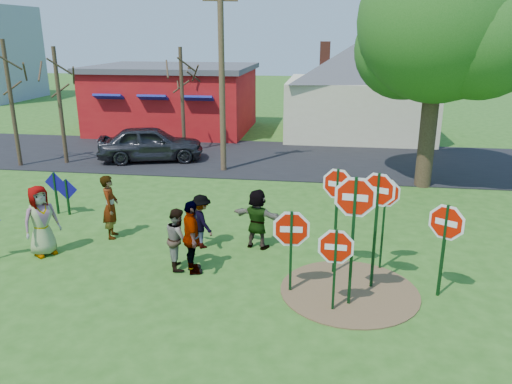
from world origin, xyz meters
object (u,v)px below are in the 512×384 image
Objects in this scene: stop_sign_d at (385,201)px; utility_pole at (222,73)px; stop_sign_a at (291,235)px; stop_sign_c at (377,204)px; person_b at (110,207)px; leafy_tree at (443,31)px; suv at (151,143)px; stop_sign_b at (337,195)px; person_a at (41,221)px.

utility_pole is at bearing 124.04° from stop_sign_d.
stop_sign_d reaches higher than stop_sign_a.
person_b is at bearing -172.97° from stop_sign_c.
leafy_tree reaches higher than stop_sign_d.
stop_sign_b is at bearing -156.54° from suv.
stop_sign_d is 13.80m from suv.
leafy_tree reaches higher than person_a.
stop_sign_d is 0.53× the size of suv.
utility_pole is at bearing -123.18° from suv.
stop_sign_b is (1.00, 1.07, 0.65)m from stop_sign_a.
stop_sign_a reaches higher than suv.
stop_sign_c is 7.66m from person_b.
suv is at bearing 39.81° from person_a.
stop_sign_c is at bearing -16.52° from stop_sign_b.
suv is 0.53× the size of leafy_tree.
stop_sign_d is at bearing -112.39° from person_b.
stop_sign_b is 1.08m from stop_sign_c.
utility_pole reaches higher than person_b.
utility_pole is (3.68, -1.16, 3.33)m from suv.
person_b is at bearing 172.65° from stop_sign_d.
stop_sign_d reaches higher than suv.
person_b is 12.98m from leafy_tree.
suv is (-9.57, 9.91, -0.96)m from stop_sign_d.
leafy_tree is at bearing 94.97° from stop_sign_c.
stop_sign_a is 0.72× the size of stop_sign_c.
stop_sign_a is at bearing -129.39° from person_b.
stop_sign_d is 0.31× the size of utility_pole.
stop_sign_a is 1.13× the size of person_b.
person_a is (-6.73, 1.05, -0.44)m from stop_sign_a.
stop_sign_b reaches higher than suv.
stop_sign_d is at bearing -151.70° from suv.
stop_sign_b is 6.66m from person_b.
person_a is at bearing -108.21° from utility_pole.
suv is (-1.98, 8.91, -0.09)m from person_b.
suv is 5.09m from utility_pole.
leafy_tree reaches higher than stop_sign_a.
utility_pole is (1.70, 7.76, 3.24)m from person_b.
stop_sign_b is at bearing 44.01° from stop_sign_a.
person_b is 8.57m from utility_pole.
leafy_tree is at bearing -18.54° from person_a.
utility_pole is (-4.72, 9.15, 2.12)m from stop_sign_b.
stop_sign_b is 0.96× the size of stop_sign_c.
person_a is at bearing -177.22° from stop_sign_d.
leafy_tree is at bearing -116.47° from suv.
stop_sign_a is 1.60m from stop_sign_b.
leafy_tree is at bearing 84.68° from stop_sign_b.
stop_sign_c is (0.88, -0.63, 0.02)m from stop_sign_b.
stop_sign_c is at bearing -105.63° from stop_sign_d.
stop_sign_a is at bearing -70.00° from utility_pole.
leafy_tree reaches higher than suv.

